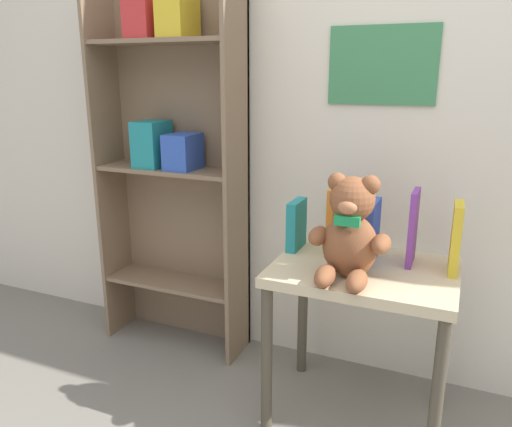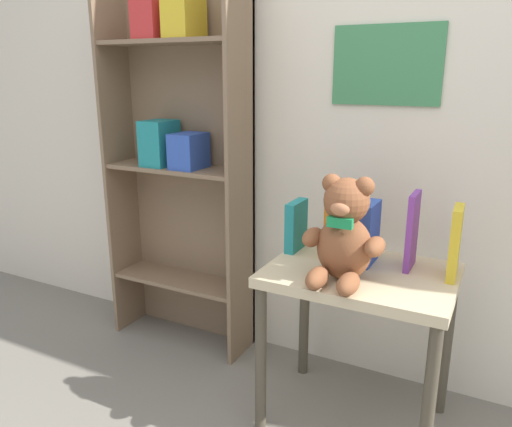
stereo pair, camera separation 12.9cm
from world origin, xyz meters
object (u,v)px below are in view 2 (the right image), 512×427
Objects in this scene: book_standing_blue at (369,233)px; book_standing_purple at (412,231)px; bookshelf_side at (180,148)px; book_standing_orange at (333,222)px; teddy_bear at (344,234)px; display_table at (360,296)px; book_standing_teal at (296,226)px; book_standing_yellow at (455,243)px.

book_standing_blue is 0.83× the size of book_standing_purple.
bookshelf_side is 0.81m from book_standing_orange.
teddy_bear is 0.23m from book_standing_orange.
display_table is 0.22m from book_standing_blue.
book_standing_purple is (0.14, 0.10, 0.23)m from display_table.
book_standing_teal is at bearing 177.35° from book_standing_blue.
book_standing_yellow is (0.31, 0.19, -0.04)m from teddy_bear.
book_standing_yellow is at bearing 0.96° from book_standing_blue.
display_table is 1.81× the size of teddy_bear.
book_standing_orange is 1.15× the size of book_standing_blue.
book_standing_yellow is (0.56, -0.01, 0.03)m from book_standing_teal.
display_table is at bearing -167.05° from book_standing_yellow.
bookshelf_side reaches higher than teddy_bear.
display_table is 0.27m from teddy_bear.
book_standing_blue is 0.14m from book_standing_purple.
book_standing_purple reaches higher than book_standing_orange.
book_standing_teal is 0.79× the size of book_standing_yellow.
book_standing_yellow is (1.18, -0.17, -0.20)m from bookshelf_side.
book_standing_yellow reaches higher than book_standing_teal.
teddy_bear reaches higher than book_standing_orange.
teddy_bear reaches higher than book_standing_blue.
bookshelf_side reaches higher than book_standing_blue.
book_standing_teal is 0.75× the size of book_standing_orange.
book_standing_purple is at bearing 35.28° from display_table.
bookshelf_side is at bearing 166.53° from book_standing_teal.
book_standing_orange is at bearing -11.17° from bookshelf_side.
book_standing_purple reaches higher than book_standing_blue.
bookshelf_side is 0.95m from book_standing_blue.
book_standing_purple reaches higher than book_standing_teal.
book_standing_orange is (-0.11, 0.21, -0.03)m from teddy_bear.
teddy_bear is at bearing -107.03° from display_table.
book_standing_purple reaches higher than book_standing_yellow.
book_standing_blue is (0.14, -0.02, -0.02)m from book_standing_orange.
display_table is at bearing -144.58° from book_standing_purple.
book_standing_blue is at bearing -2.65° from book_standing_teal.
book_standing_orange is (0.14, 0.01, 0.03)m from book_standing_teal.
display_table is 2.46× the size of book_standing_orange.
book_standing_purple is at bearing 50.27° from teddy_bear.
teddy_bear is 0.19m from book_standing_blue.
book_standing_purple is (0.28, 0.00, 0.01)m from book_standing_orange.
book_standing_orange is at bearing 171.35° from book_standing_blue.
bookshelf_side is 6.32× the size of book_standing_purple.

